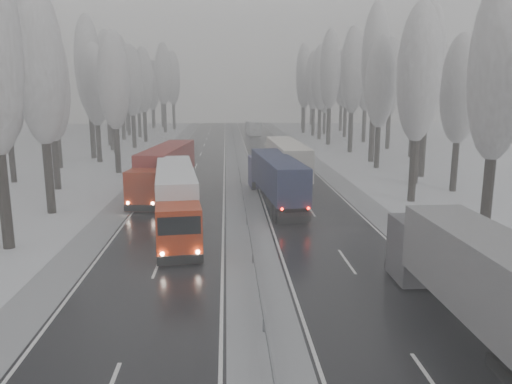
{
  "coord_description": "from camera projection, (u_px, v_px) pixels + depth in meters",
  "views": [
    {
      "loc": [
        -1.41,
        -14.22,
        9.47
      ],
      "look_at": [
        0.69,
        20.99,
        2.2
      ],
      "focal_mm": 35.0,
      "sensor_mm": 36.0,
      "label": 1
    }
  ],
  "objects": [
    {
      "name": "tree_61",
      "position": [
        6.0,
        94.0,
        50.06
      ],
      "size": [
        3.6,
        3.6,
        13.95
      ],
      "color": "black",
      "rests_on": "ground"
    },
    {
      "name": "box_truck_distant",
      "position": [
        253.0,
        128.0,
        104.34
      ],
      "size": [
        3.03,
        8.01,
        2.93
      ],
      "rotation": [
        0.0,
        0.0,
        0.08
      ],
      "color": "silver",
      "rests_on": "ground"
    },
    {
      "name": "tree_27",
      "position": [
        391.0,
        77.0,
        78.86
      ],
      "size": [
        3.6,
        3.6,
        17.62
      ],
      "color": "black",
      "rests_on": "ground"
    },
    {
      "name": "tree_32",
      "position": [
        314.0,
        81.0,
        101.83
      ],
      "size": [
        3.6,
        3.6,
        17.33
      ],
      "color": "black",
      "rests_on": "ground"
    },
    {
      "name": "tree_28",
      "position": [
        330.0,
        70.0,
        84.65
      ],
      "size": [
        3.6,
        3.6,
        19.62
      ],
      "color": "black",
      "rests_on": "ground"
    },
    {
      "name": "tree_23",
      "position": [
        418.0,
        95.0,
        63.98
      ],
      "size": [
        3.6,
        3.6,
        13.55
      ],
      "color": "black",
      "rests_on": "ground"
    },
    {
      "name": "tree_18",
      "position": [
        419.0,
        74.0,
        41.01
      ],
      "size": [
        3.6,
        3.6,
        16.58
      ],
      "color": "black",
      "rests_on": "ground"
    },
    {
      "name": "tree_36",
      "position": [
        303.0,
        74.0,
        118.05
      ],
      "size": [
        3.6,
        3.6,
        20.23
      ],
      "color": "black",
      "rests_on": "ground"
    },
    {
      "name": "tree_26",
      "position": [
        353.0,
        71.0,
        74.38
      ],
      "size": [
        3.6,
        3.6,
        18.78
      ],
      "color": "black",
      "rests_on": "ground"
    },
    {
      "name": "carriageway_left",
      "position": [
        184.0,
        196.0,
        44.92
      ],
      "size": [
        7.5,
        200.0,
        0.03
      ],
      "primitive_type": "cube",
      "color": "black",
      "rests_on": "ground"
    },
    {
      "name": "tree_60",
      "position": [
        50.0,
        88.0,
        46.37
      ],
      "size": [
        3.6,
        3.6,
        14.84
      ],
      "color": "black",
      "rests_on": "ground"
    },
    {
      "name": "tree_24",
      "position": [
        375.0,
        60.0,
        64.16
      ],
      "size": [
        3.6,
        3.6,
        20.49
      ],
      "color": "black",
      "rests_on": "ground"
    },
    {
      "name": "truck_red_red",
      "position": [
        165.0,
        167.0,
        46.0
      ],
      "size": [
        4.57,
        16.56,
        4.21
      ],
      "rotation": [
        0.0,
        0.0,
        -0.12
      ],
      "color": "#9A2108",
      "rests_on": "ground"
    },
    {
      "name": "tree_31",
      "position": [
        346.0,
        76.0,
        98.58
      ],
      "size": [
        3.6,
        3.6,
        18.58
      ],
      "color": "black",
      "rests_on": "ground"
    },
    {
      "name": "tree_66",
      "position": [
        113.0,
        87.0,
        73.81
      ],
      "size": [
        3.6,
        3.6,
        15.23
      ],
      "color": "black",
      "rests_on": "ground"
    },
    {
      "name": "tree_77",
      "position": [
        152.0,
        90.0,
        123.09
      ],
      "size": [
        3.6,
        3.6,
        14.32
      ],
      "color": "black",
      "rests_on": "ground"
    },
    {
      "name": "truck_blue_box",
      "position": [
        275.0,
        176.0,
        41.96
      ],
      "size": [
        3.85,
        15.88,
        4.04
      ],
      "rotation": [
        0.0,
        0.0,
        0.09
      ],
      "color": "navy",
      "rests_on": "ground"
    },
    {
      "name": "median_guardrail",
      "position": [
        243.0,
        189.0,
        45.1
      ],
      "size": [
        0.12,
        200.0,
        0.76
      ],
      "color": "slate",
      "rests_on": "ground"
    },
    {
      "name": "tree_35",
      "position": [
        342.0,
        79.0,
        113.05
      ],
      "size": [
        3.6,
        3.6,
        18.25
      ],
      "color": "black",
      "rests_on": "ground"
    },
    {
      "name": "tree_68",
      "position": [
        131.0,
        81.0,
        80.33
      ],
      "size": [
        3.6,
        3.6,
        16.65
      ],
      "color": "black",
      "rests_on": "ground"
    },
    {
      "name": "tree_22",
      "position": [
        380.0,
        83.0,
        59.4
      ],
      "size": [
        3.6,
        3.6,
        15.86
      ],
      "color": "black",
      "rests_on": "ground"
    },
    {
      "name": "tree_34",
      "position": [
        304.0,
        80.0,
        108.68
      ],
      "size": [
        3.6,
        3.6,
        17.63
      ],
      "color": "black",
      "rests_on": "ground"
    },
    {
      "name": "tree_30",
      "position": [
        321.0,
        78.0,
        94.42
      ],
      "size": [
        3.6,
        3.6,
        17.86
      ],
      "color": "black",
      "rests_on": "ground"
    },
    {
      "name": "tree_79",
      "position": [
        153.0,
        83.0,
        129.14
      ],
      "size": [
        3.6,
        3.6,
        17.07
      ],
      "color": "black",
      "rests_on": "ground"
    },
    {
      "name": "tree_38",
      "position": [
        304.0,
        81.0,
        128.77
      ],
      "size": [
        3.6,
        3.6,
        17.97
      ],
      "color": "black",
      "rests_on": "ground"
    },
    {
      "name": "tree_75",
      "position": [
        125.0,
        78.0,
        113.09
      ],
      "size": [
        3.6,
        3.6,
        18.6
      ],
      "color": "black",
      "rests_on": "ground"
    },
    {
      "name": "tree_78",
      "position": [
        161.0,
        77.0,
        125.07
      ],
      "size": [
        3.6,
        3.6,
        19.55
      ],
      "color": "black",
      "rests_on": "ground"
    },
    {
      "name": "tree_19",
      "position": [
        461.0,
        90.0,
        45.5
      ],
      "size": [
        3.6,
        3.6,
        14.57
      ],
      "color": "black",
      "rests_on": "ground"
    },
    {
      "name": "tree_21",
      "position": [
        428.0,
        65.0,
        52.94
      ],
      "size": [
        3.6,
        3.6,
        18.62
      ],
      "color": "black",
      "rests_on": "ground"
    },
    {
      "name": "tree_73",
      "position": [
        127.0,
        81.0,
        102.86
      ],
      "size": [
        3.6,
        3.6,
        17.22
      ],
      "color": "black",
      "rests_on": "ground"
    },
    {
      "name": "tree_72",
      "position": [
        138.0,
        88.0,
        99.39
      ],
      "size": [
        3.6,
        3.6,
        15.11
      ],
      "color": "black",
      "rests_on": "ground"
    },
    {
      "name": "tree_33",
      "position": [
        325.0,
        90.0,
        106.31
      ],
      "size": [
        3.6,
        3.6,
        14.33
      ],
      "color": "black",
      "rests_on": "ground"
    },
    {
      "name": "tree_69",
      "position": [
        106.0,
        71.0,
        83.62
      ],
      "size": [
        3.6,
        3.6,
        19.35
      ],
      "color": "black",
      "rests_on": "ground"
    },
    {
      "name": "truck_grey_tarp",
      "position": [
        493.0,
        287.0,
        18.06
      ],
      "size": [
        2.71,
        16.46,
        4.21
      ],
      "rotation": [
        0.0,
        0.0,
        0.01
      ],
      "color": "#4B4B50",
      "rests_on": "ground"
    },
    {
      "name": "tree_58",
      "position": [
        40.0,
        67.0,
        36.8
      ],
      "size": [
        3.6,
        3.6,
        17.21
      ],
      "color": "black",
      "rests_on": "ground"
    },
    {
      "name": "truck_cream_box",
      "position": [
        286.0,
        159.0,
        50.79
      ],
      "size": [
        3.15,
        16.87,
        4.31
      ],
      "rotation": [
        0.0,
        0.0,
        0.03
      ],
      "color": "#A6A493",
      "rests_on": "ground"
    },
    {
      "name": "tree_70",
      "position": [
        143.0,
        81.0,
        90.15
      ],
      "size": [
        3.6,
        3.6,
        17.09
      ],
      "color": "black",
      "rests_on": "ground"
    },
    {
      "name": "tree_25",
      "position": [
        416.0,
        67.0,
        68.61
      ],
      "size": [
        3.6,
        3.6,
        19.44
      ],
      "color": "black",
      "rests_on": "ground"
    },
    {
      "name": "tree_16",
      "position": [
        499.0,
        69.0,
        29.94
      ],
      "size": [
        3.6,
        3.6,
        16.53
      ],
      "color": "black",
      "rests_on": "ground"
    },
    {
      "name": "tree_71",
      "position": [
        121.0,
        72.0,
        93.46
      ],
      "size": [
        3.6,
        3.6,
        19.61
      ],
      "color": "black",
      "rests_on": "ground"
    },
    {
      "name": "carriageway_right",
      "position": [
        300.0,
        195.0,
        45.53
      ],
      "size": [
        7.5,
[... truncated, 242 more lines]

